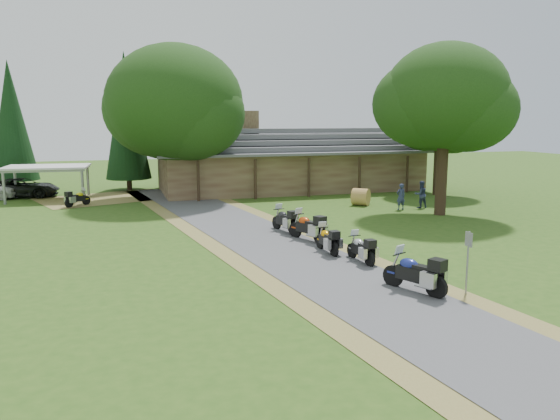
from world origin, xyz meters
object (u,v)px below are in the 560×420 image
object	(u,v)px
motorcycle_row_a	(414,271)
motorcycle_row_b	(361,247)
motorcycle_row_d	(307,225)
motorcycle_carport_a	(78,197)
hay_bale	(361,197)
car_dark_suv	(22,183)
lodge	(290,159)
motorcycle_row_e	(284,219)
carport	(48,183)
motorcycle_row_c	(327,239)

from	to	relation	value
motorcycle_row_a	motorcycle_row_b	xyz separation A→B (m)	(-0.03, 3.97, -0.13)
motorcycle_row_d	motorcycle_carport_a	xyz separation A→B (m)	(-10.80, 13.79, -0.14)
hay_bale	car_dark_suv	bearing A→B (deg)	154.19
lodge	motorcycle_carport_a	size ratio (longest dim) A/B	12.55
motorcycle_row_e	motorcycle_carport_a	bearing A→B (deg)	27.97
motorcycle_row_b	motorcycle_row_d	size ratio (longest dim) A/B	0.83
hay_bale	motorcycle_carport_a	bearing A→B (deg)	164.13
carport	hay_bale	xyz separation A→B (m)	(19.79, -8.66, -0.63)
carport	motorcycle_carport_a	bearing A→B (deg)	-55.89
car_dark_suv	motorcycle_row_c	distance (m)	26.28
lodge	carport	bearing A→B (deg)	-178.38
carport	motorcycle_row_e	xyz separation A→B (m)	(12.47, -15.22, -0.52)
carport	car_dark_suv	world-z (taller)	carport
carport	motorcycle_row_b	size ratio (longest dim) A/B	3.11
motorcycle_row_b	motorcycle_row_a	bearing A→B (deg)	175.82
motorcycle_row_a	hay_bale	size ratio (longest dim) A/B	1.92
lodge	car_dark_suv	size ratio (longest dim) A/B	3.94
car_dark_suv	motorcycle_row_b	distance (m)	28.18
lodge	motorcycle_carport_a	world-z (taller)	lodge
lodge	hay_bale	distance (m)	9.55
lodge	motorcycle_row_c	distance (m)	21.04
motorcycle_row_a	motorcycle_carport_a	bearing A→B (deg)	2.95
motorcycle_row_b	motorcycle_row_e	size ratio (longest dim) A/B	0.90
motorcycle_row_e	hay_bale	world-z (taller)	motorcycle_row_e
motorcycle_row_e	hay_bale	size ratio (longest dim) A/B	1.75
car_dark_suv	motorcycle_carport_a	world-z (taller)	car_dark_suv
motorcycle_row_a	motorcycle_carport_a	world-z (taller)	motorcycle_row_a
carport	motorcycle_row_b	world-z (taller)	carport
motorcycle_row_b	motorcycle_row_e	distance (m)	6.54
car_dark_suv	motorcycle_row_d	world-z (taller)	car_dark_suv
motorcycle_row_a	hay_bale	world-z (taller)	motorcycle_row_a
motorcycle_row_b	motorcycle_row_e	bearing A→B (deg)	5.31
motorcycle_row_c	motorcycle_row_a	bearing A→B (deg)	-175.00
motorcycle_carport_a	motorcycle_row_b	bearing A→B (deg)	-99.12
motorcycle_row_a	motorcycle_row_e	bearing A→B (deg)	-18.35
motorcycle_row_c	hay_bale	distance (m)	13.14
motorcycle_carport_a	hay_bale	bearing A→B (deg)	-57.54
motorcycle_carport_a	motorcycle_row_e	bearing A→B (deg)	-89.83
carport	motorcycle_row_c	world-z (taller)	carport
motorcycle_row_b	motorcycle_row_d	bearing A→B (deg)	4.82
motorcycle_row_b	motorcycle_row_c	world-z (taller)	motorcycle_row_c
motorcycle_row_a	hay_bale	bearing A→B (deg)	-44.65
lodge	motorcycle_row_e	bearing A→B (deg)	-108.99
lodge	motorcycle_row_b	distance (m)	22.66
motorcycle_row_a	car_dark_suv	bearing A→B (deg)	4.80
car_dark_suv	hay_bale	bearing A→B (deg)	-107.43
lodge	carport	distance (m)	17.93
car_dark_suv	motorcycle_carport_a	size ratio (longest dim) A/B	3.19
motorcycle_row_a	motorcycle_row_c	size ratio (longest dim) A/B	1.18
lodge	hay_bale	size ratio (longest dim) A/B	19.19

